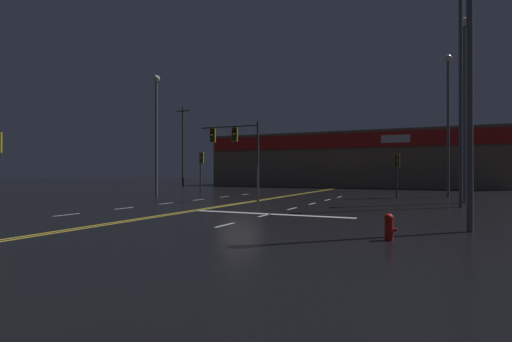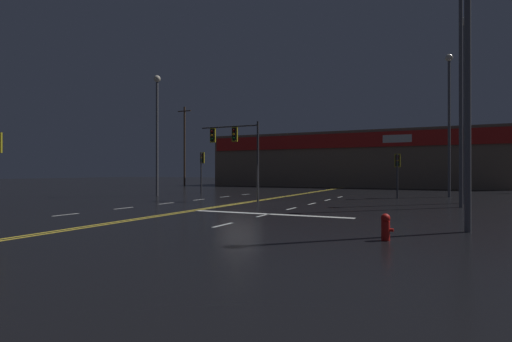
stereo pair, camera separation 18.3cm
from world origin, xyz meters
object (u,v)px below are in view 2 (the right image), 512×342
streetlight_far_left (157,119)px  streetlight_near_left (465,87)px  streetlight_median_approach (461,68)px  streetlight_near_right (449,108)px  traffic_signal_median (234,141)px  fire_hydrant (386,226)px  traffic_signal_corner_northeast (397,166)px  streetlight_far_right (468,39)px  traffic_signal_corner_northwest (202,163)px

streetlight_far_left → streetlight_near_left: bearing=4.7°
streetlight_median_approach → streetlight_far_left: streetlight_median_approach is taller
streetlight_near_left → streetlight_median_approach: streetlight_median_approach is taller
streetlight_near_right → streetlight_far_left: size_ratio=1.12×
streetlight_median_approach → traffic_signal_median: bearing=-176.5°
traffic_signal_median → fire_hydrant: bearing=-46.3°
streetlight_near_right → streetlight_median_approach: (0.49, -9.74, 0.75)m
traffic_signal_corner_northeast → streetlight_far_left: size_ratio=0.33×
streetlight_far_right → streetlight_median_approach: bearing=89.3°
streetlight_near_left → streetlight_far_left: 22.44m
streetlight_near_left → streetlight_far_right: (-0.46, -13.23, -0.93)m
streetlight_near_left → streetlight_far_right: streetlight_near_left is taller
traffic_signal_median → streetlight_near_left: streetlight_near_left is taller
streetlight_near_right → streetlight_far_left: 23.07m
streetlight_near_right → streetlight_far_right: bearing=-88.9°
traffic_signal_corner_northeast → streetlight_far_right: 17.60m
traffic_signal_median → streetlight_far_right: (13.52, -9.09, 2.21)m
streetlight_far_left → traffic_signal_median: bearing=-15.3°
traffic_signal_corner_northwest → fire_hydrant: traffic_signal_corner_northwest is taller
traffic_signal_corner_northeast → streetlight_near_right: 6.39m
traffic_signal_corner_northwest → streetlight_far_right: bearing=-37.6°
traffic_signal_corner_northwest → streetlight_near_left: size_ratio=0.32×
traffic_signal_median → fire_hydrant: (11.35, -11.86, -3.60)m
traffic_signal_median → streetlight_near_left: 14.92m
streetlight_near_right → fire_hydrant: size_ratio=14.57×
streetlight_near_left → fire_hydrant: (-2.63, -16.00, -6.75)m
streetlight_near_right → streetlight_far_right: (0.37, -19.67, -0.68)m
streetlight_median_approach → streetlight_far_left: (-22.01, 1.45, -1.41)m
traffic_signal_corner_northwest → streetlight_near_right: (20.02, 3.97, 4.17)m
streetlight_median_approach → streetlight_far_left: size_ratio=1.27×
traffic_signal_median → traffic_signal_corner_northeast: traffic_signal_median is taller
streetlight_near_left → streetlight_far_left: streetlight_near_left is taller
streetlight_near_left → streetlight_median_approach: (-0.33, -3.30, 0.49)m
streetlight_near_left → streetlight_median_approach: bearing=-95.7°
streetlight_median_approach → fire_hydrant: streetlight_median_approach is taller
streetlight_near_right → fire_hydrant: (-1.81, -22.44, -6.50)m
traffic_signal_median → fire_hydrant: size_ratio=6.94×
streetlight_far_right → streetlight_near_right: bearing=91.1°
traffic_signal_median → traffic_signal_corner_northeast: (9.67, 7.66, -1.59)m
traffic_signal_median → streetlight_far_right: size_ratio=0.54×
traffic_signal_corner_northwest → fire_hydrant: 26.05m
streetlight_far_right → traffic_signal_corner_northwest: bearing=142.4°
streetlight_far_right → fire_hydrant: (-2.18, -2.77, -5.82)m
traffic_signal_corner_northwest → streetlight_far_right: (20.39, -15.70, 3.49)m
streetlight_near_left → streetlight_far_left: size_ratio=1.17×
streetlight_median_approach → streetlight_far_right: (-0.13, -9.93, -1.42)m
traffic_signal_corner_northeast → streetlight_median_approach: bearing=-59.7°
streetlight_near_right → traffic_signal_median: bearing=-141.2°
traffic_signal_corner_northeast → streetlight_near_left: (4.32, -3.52, 4.74)m
traffic_signal_corner_northeast → streetlight_near_left: size_ratio=0.29×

